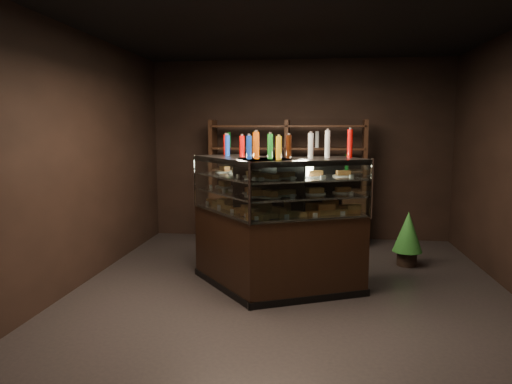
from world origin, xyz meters
The scene contains 7 objects.
ground centered at (0.00, 0.00, 0.00)m, with size 5.00×5.00×0.00m, color black.
room_shell centered at (0.00, 0.00, 1.94)m, with size 5.02×5.02×3.01m.
display_case centered at (-0.22, -0.13, 0.51)m, with size 2.15×1.55×1.54m.
food_display centered at (-0.22, -0.14, 1.14)m, with size 1.76×1.10×0.47m.
bottles_top centered at (-0.22, -0.13, 1.67)m, with size 1.58×0.97×0.30m.
potted_conifer centered at (1.54, 1.02, 0.48)m, with size 0.40×0.40×0.85m.
back_shelving centered at (-0.18, 2.05, 0.60)m, with size 2.49×0.47×2.00m.
Camera 1 is at (0.23, -5.25, 1.85)m, focal length 32.00 mm.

